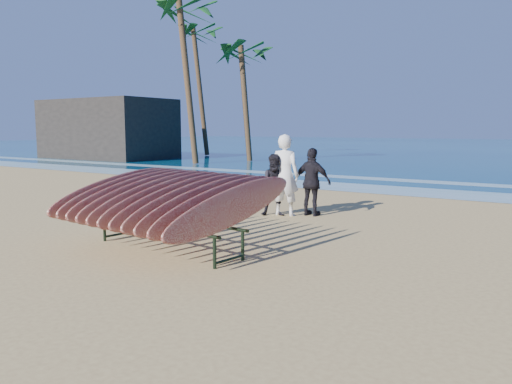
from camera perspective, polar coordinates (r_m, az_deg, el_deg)
ground at (r=8.95m, az=-2.83°, el=-6.59°), size 120.00×120.00×0.00m
foam_near at (r=17.90m, az=16.37°, el=0.14°), size 160.00×160.00×0.00m
foam_far at (r=21.25m, az=19.13°, el=1.11°), size 160.00×160.00×0.00m
surfboard_rack at (r=8.89m, az=-10.11°, el=-0.77°), size 3.50×3.31×1.49m
person_white at (r=12.28m, az=3.29°, el=1.94°), size 0.80×0.60×2.01m
person_dark_a at (r=12.24m, az=2.28°, el=0.80°), size 0.94×0.89×1.52m
person_dark_b at (r=12.31m, az=6.45°, el=1.14°), size 0.98×0.42×1.67m
building at (r=37.63m, az=-16.60°, el=6.90°), size 9.36×5.20×4.16m
palm_left at (r=30.65m, az=-7.97°, el=19.58°), size 5.20×5.20×9.60m
palm_mid at (r=32.66m, az=-1.25°, el=15.29°), size 5.20×5.20×7.54m
palm_right at (r=39.92m, az=-6.50°, el=17.31°), size 5.20×5.20×10.01m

